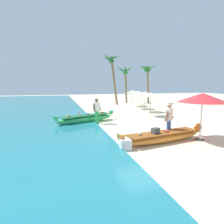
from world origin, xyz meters
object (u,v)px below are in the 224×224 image
Objects in this scene: palm_tree_leaning_seaward at (112,65)px; cooler_box at (125,145)px; palm_tree_tall_inland at (125,73)px; patio_umbrella_large at (203,98)px; boat_green_midground at (86,118)px; person_tourist_customer at (169,119)px; person_vendor_hatted at (97,108)px; boat_orange_foreground at (163,136)px; palm_tree_mid_cluster at (148,71)px.

palm_tree_leaning_seaward is 17.42m from cooler_box.
cooler_box is (-6.60, -18.17, -3.90)m from palm_tree_tall_inland.
patio_umbrella_large is 5.18× the size of cooler_box.
person_tourist_customer is (3.19, -4.83, 0.66)m from boat_green_midground.
patio_umbrella_large reaches higher than cooler_box.
cooler_box is at bearing -175.79° from patio_umbrella_large.
boat_green_midground is at bearing 98.56° from cooler_box.
boat_green_midground is 5.80m from cooler_box.
person_vendor_hatted is at bearing 92.63° from cooler_box.
person_vendor_hatted is at bearing -117.27° from palm_tree_tall_inland.
patio_umbrella_large is 0.43× the size of palm_tree_tall_inland.
boat_green_midground is 12.45m from palm_tree_leaning_seaward.
boat_orange_foreground is 2.48m from patio_umbrella_large.
palm_tree_mid_cluster is at bearing 62.81° from cooler_box.
palm_tree_mid_cluster is (5.71, 16.88, 2.39)m from patio_umbrella_large.
person_tourist_customer is at bearing -58.82° from person_vendor_hatted.
boat_orange_foreground is 2.60× the size of person_vendor_hatted.
palm_tree_leaning_seaward reaches higher than person_vendor_hatted.
cooler_box is at bearing -83.12° from boat_green_midground.
palm_tree_mid_cluster is (5.34, 0.90, -0.60)m from palm_tree_leaning_seaward.
boat_orange_foreground is at bearing 16.75° from cooler_box.
person_tourist_customer is at bearing -96.02° from palm_tree_leaning_seaward.
palm_tree_leaning_seaward is 14.91× the size of cooler_box.
palm_tree_leaning_seaward is (4.81, 10.50, 4.66)m from boat_green_midground.
patio_umbrella_large is at bearing -50.99° from boat_green_midground.
boat_orange_foreground is at bearing -143.18° from person_tourist_customer.
person_vendor_hatted is at bearing 121.18° from person_tourist_customer.
boat_orange_foreground is at bearing -62.98° from boat_green_midground.
boat_green_midground is 2.56× the size of person_tourist_customer.
person_vendor_hatted reaches higher than cooler_box.
palm_tree_mid_cluster is 12.61× the size of cooler_box.
palm_tree_mid_cluster is 20.02m from cooler_box.
person_tourist_customer is at bearing 22.02° from cooler_box.
patio_umbrella_large reaches higher than boat_orange_foreground.
person_tourist_customer is at bearing -56.52° from boat_green_midground.
person_tourist_customer is 2.77m from cooler_box.
palm_tree_mid_cluster is (10.15, 11.40, 4.06)m from boat_green_midground.
boat_orange_foreground is 2.08× the size of patio_umbrella_large.
boat_green_midground is 0.80× the size of palm_tree_mid_cluster.
patio_umbrella_large is at bearing -8.18° from boat_orange_foreground.
patio_umbrella_large is at bearing -108.70° from palm_tree_mid_cluster.
palm_tree_tall_inland is (4.10, 17.24, 3.16)m from person_tourist_customer.
boat_green_midground is 10.15× the size of cooler_box.
patio_umbrella_large is 0.35× the size of palm_tree_leaning_seaward.
cooler_box is (0.09, -5.20, -0.80)m from person_vendor_hatted.
person_vendor_hatted is 5.26m from cooler_box.
person_tourist_customer is 1.73m from patio_umbrella_large.
palm_tree_mid_cluster reaches higher than boat_green_midground.
cooler_box is at bearing -118.86° from palm_tree_mid_cluster.
palm_tree_tall_inland is (4.63, 17.64, 3.86)m from boat_orange_foreground.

